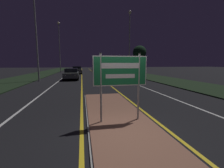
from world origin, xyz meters
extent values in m
plane|color=black|center=(0.00, 0.00, 0.00)|extent=(160.00, 160.00, 0.00)
cube|color=#999993|center=(0.00, 0.85, 0.03)|extent=(2.39, 9.84, 0.05)
cube|color=brown|center=(0.00, 0.85, 0.05)|extent=(2.27, 9.72, 0.10)
cube|color=black|center=(-9.50, 20.00, 0.04)|extent=(5.00, 100.00, 0.08)
cube|color=black|center=(9.50, 20.00, 0.04)|extent=(5.00, 100.00, 0.08)
cube|color=gold|center=(-1.39, 25.00, 0.00)|extent=(0.12, 70.00, 0.01)
cube|color=gold|center=(1.39, 25.00, 0.00)|extent=(0.12, 70.00, 0.01)
cube|color=silver|center=(-4.20, 25.00, 0.00)|extent=(0.12, 70.00, 0.01)
cube|color=silver|center=(4.20, 25.00, 0.00)|extent=(0.12, 70.00, 0.01)
cube|color=silver|center=(-7.20, 25.00, 0.00)|extent=(0.10, 70.00, 0.01)
cube|color=silver|center=(7.20, 25.00, 0.00)|extent=(0.10, 70.00, 0.01)
cylinder|color=#9E9E99|center=(-0.69, 0.85, 1.32)|extent=(0.07, 0.07, 2.44)
cylinder|color=#9E9E99|center=(0.69, 0.85, 1.32)|extent=(0.07, 0.07, 2.44)
cube|color=#19703D|center=(0.00, 0.85, 1.92)|extent=(1.93, 0.04, 1.04)
cube|color=white|center=(0.00, 0.83, 1.92)|extent=(1.93, 0.00, 1.04)
cube|color=#19703D|center=(0.00, 0.83, 1.92)|extent=(1.87, 0.01, 0.98)
cube|color=white|center=(0.00, 0.82, 2.10)|extent=(1.35, 0.01, 0.19)
cube|color=white|center=(0.00, 0.82, 1.73)|extent=(1.06, 0.01, 0.15)
cylinder|color=#9E9E99|center=(-6.46, 15.14, 5.37)|extent=(0.18, 0.18, 10.74)
cylinder|color=#9E9E99|center=(-6.25, 32.54, 5.48)|extent=(0.18, 0.18, 10.96)
sphere|color=beige|center=(-6.25, 32.54, 11.13)|extent=(0.57, 0.57, 0.57)
cylinder|color=#9E9E99|center=(6.30, 19.51, 4.99)|extent=(0.18, 0.18, 9.98)
sphere|color=beige|center=(6.30, 19.51, 10.13)|extent=(0.52, 0.52, 0.52)
cube|color=#4C514C|center=(2.64, 13.36, 0.66)|extent=(1.72, 4.15, 0.60)
cube|color=black|center=(2.64, 13.11, 1.19)|extent=(1.51, 2.16, 0.48)
sphere|color=red|center=(2.11, 11.31, 0.73)|extent=(0.14, 0.14, 0.14)
sphere|color=red|center=(3.18, 11.31, 0.73)|extent=(0.14, 0.14, 0.14)
cylinder|color=black|center=(1.83, 14.65, 0.36)|extent=(0.22, 0.71, 0.71)
cylinder|color=black|center=(3.46, 14.65, 0.36)|extent=(0.22, 0.71, 0.71)
cylinder|color=black|center=(1.83, 12.08, 0.36)|extent=(0.22, 0.71, 0.71)
cylinder|color=black|center=(3.46, 12.08, 0.36)|extent=(0.22, 0.71, 0.71)
cube|color=#B7B7BC|center=(2.47, 26.78, 0.67)|extent=(1.83, 4.63, 0.67)
cube|color=black|center=(2.47, 26.50, 1.20)|extent=(1.61, 2.41, 0.40)
sphere|color=red|center=(1.91, 24.49, 0.75)|extent=(0.14, 0.14, 0.14)
sphere|color=red|center=(3.04, 24.49, 0.75)|extent=(0.14, 0.14, 0.14)
cylinder|color=black|center=(1.60, 28.21, 0.33)|extent=(0.22, 0.67, 0.67)
cylinder|color=black|center=(3.35, 28.21, 0.33)|extent=(0.22, 0.67, 0.67)
cylinder|color=black|center=(1.60, 25.34, 0.33)|extent=(0.22, 0.67, 0.67)
cylinder|color=black|center=(3.35, 25.34, 0.33)|extent=(0.22, 0.67, 0.67)
cube|color=black|center=(2.50, 37.07, 0.66)|extent=(1.73, 4.47, 0.69)
cube|color=black|center=(2.50, 36.80, 1.21)|extent=(1.52, 2.33, 0.42)
sphere|color=red|center=(1.97, 34.85, 0.74)|extent=(0.14, 0.14, 0.14)
sphere|color=red|center=(3.04, 34.85, 0.74)|extent=(0.14, 0.14, 0.14)
cylinder|color=black|center=(1.68, 38.45, 0.31)|extent=(0.22, 0.63, 0.63)
cylinder|color=black|center=(3.33, 38.45, 0.31)|extent=(0.22, 0.63, 0.63)
cylinder|color=black|center=(1.68, 35.68, 0.31)|extent=(0.22, 0.63, 0.63)
cylinder|color=black|center=(3.33, 35.68, 0.31)|extent=(0.22, 0.63, 0.63)
cube|color=#4C514C|center=(-2.75, 16.58, 0.66)|extent=(1.82, 4.32, 0.65)
cube|color=black|center=(-2.75, 16.84, 1.23)|extent=(1.61, 2.25, 0.50)
sphere|color=white|center=(-3.31, 14.44, 0.74)|extent=(0.14, 0.14, 0.14)
sphere|color=white|center=(-2.18, 14.44, 0.74)|extent=(0.14, 0.14, 0.14)
cylinder|color=black|center=(-3.62, 15.24, 0.33)|extent=(0.22, 0.67, 0.67)
cylinder|color=black|center=(-1.87, 15.24, 0.33)|extent=(0.22, 0.67, 0.67)
cylinder|color=black|center=(-3.62, 17.92, 0.33)|extent=(0.22, 0.67, 0.67)
cylinder|color=black|center=(-1.87, 17.92, 0.33)|extent=(0.22, 0.67, 0.67)
cube|color=#4C514C|center=(-2.34, 28.14, 0.68)|extent=(1.89, 4.59, 0.70)
cube|color=black|center=(-2.34, 28.42, 1.30)|extent=(1.66, 2.38, 0.53)
sphere|color=white|center=(-2.93, 25.87, 0.77)|extent=(0.14, 0.14, 0.14)
sphere|color=white|center=(-1.76, 25.87, 0.77)|extent=(0.14, 0.14, 0.14)
cylinder|color=black|center=(-3.25, 26.72, 0.33)|extent=(0.22, 0.67, 0.67)
cylinder|color=black|center=(-1.44, 26.72, 0.33)|extent=(0.22, 0.67, 0.67)
cylinder|color=black|center=(-3.25, 29.56, 0.33)|extent=(0.22, 0.67, 0.67)
cylinder|color=black|center=(-1.44, 29.56, 0.33)|extent=(0.22, 0.67, 0.67)
cylinder|color=#4C3823|center=(9.77, 23.80, 1.89)|extent=(0.24, 0.24, 3.62)
sphere|color=black|center=(9.77, 23.80, 4.29)|extent=(2.62, 2.62, 2.62)
camera|label=1|loc=(-1.32, -4.26, 2.18)|focal=24.00mm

